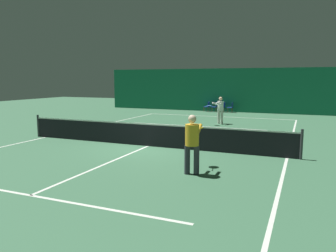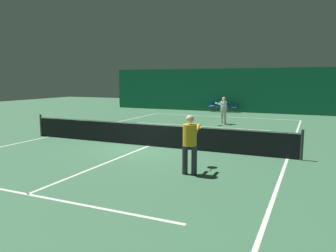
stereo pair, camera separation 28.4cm
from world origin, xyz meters
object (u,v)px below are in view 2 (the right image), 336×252
(tennis_net, at_px, (149,134))
(player_near, at_px, (190,140))
(courtside_chair_2, at_px, (227,107))
(courtside_chair_0, at_px, (212,106))
(player_far, at_px, (223,108))
(courtside_chair_3, at_px, (235,107))
(courtside_chair_1, at_px, (219,106))

(tennis_net, xyz_separation_m, player_near, (3.01, -3.16, 0.52))
(courtside_chair_2, bearing_deg, courtside_chair_0, -90.00)
(tennis_net, bearing_deg, player_near, -46.45)
(player_far, distance_m, courtside_chair_2, 7.55)
(player_far, bearing_deg, courtside_chair_0, -128.54)
(player_near, relative_size, player_far, 1.04)
(courtside_chair_0, distance_m, courtside_chair_3, 2.07)
(player_far, distance_m, courtside_chair_0, 7.94)
(tennis_net, height_order, player_far, player_far)
(courtside_chair_0, distance_m, courtside_chair_2, 1.38)
(courtside_chair_2, bearing_deg, player_far, 11.88)
(player_near, distance_m, courtside_chair_0, 19.16)
(tennis_net, relative_size, courtside_chair_0, 14.29)
(courtside_chair_0, height_order, courtside_chair_2, same)
(player_far, relative_size, courtside_chair_2, 2.01)
(tennis_net, relative_size, player_near, 6.81)
(courtside_chair_1, bearing_deg, courtside_chair_2, 90.00)
(courtside_chair_1, xyz_separation_m, courtside_chair_2, (0.69, 0.00, 0.00))
(courtside_chair_1, bearing_deg, player_far, 16.90)
(tennis_net, distance_m, courtside_chair_3, 15.37)
(courtside_chair_1, distance_m, courtside_chair_3, 1.38)
(courtside_chair_0, relative_size, courtside_chair_3, 1.00)
(courtside_chair_1, relative_size, courtside_chair_2, 1.00)
(tennis_net, bearing_deg, courtside_chair_0, 96.83)
(courtside_chair_3, bearing_deg, courtside_chair_0, -90.00)
(player_near, relative_size, courtside_chair_2, 2.10)
(tennis_net, relative_size, player_far, 7.09)
(courtside_chair_0, xyz_separation_m, courtside_chair_3, (2.07, 0.00, 0.00))
(courtside_chair_2, bearing_deg, player_near, 10.60)
(player_far, distance_m, courtside_chair_1, 7.72)
(player_near, relative_size, courtside_chair_1, 2.10)
(courtside_chair_1, bearing_deg, tennis_net, 4.28)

